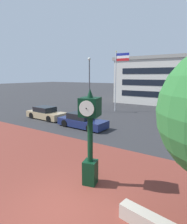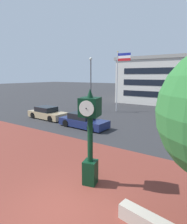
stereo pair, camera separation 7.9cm
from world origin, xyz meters
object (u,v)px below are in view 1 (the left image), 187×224
object	(u,v)px
car_street_distant	(46,113)
street_lamp_post	(89,79)
flagpole_primary	(117,76)
car_street_mid	(82,121)
street_clock	(90,134)

from	to	relation	value
car_street_distant	street_lamp_post	xyz separation A→B (m)	(1.73, 5.75, 3.53)
car_street_distant	street_lamp_post	distance (m)	6.97
flagpole_primary	street_lamp_post	xyz separation A→B (m)	(-2.72, -2.22, -0.43)
car_street_mid	flagpole_primary	bearing A→B (deg)	-171.36
street_clock	flagpole_primary	distance (m)	17.13
car_street_distant	flagpole_primary	world-z (taller)	flagpole_primary
street_clock	flagpole_primary	xyz separation A→B (m)	(-6.44, 15.70, 2.34)
street_lamp_post	flagpole_primary	bearing A→B (deg)	39.28
flagpole_primary	street_lamp_post	world-z (taller)	flagpole_primary
flagpole_primary	street_lamp_post	distance (m)	3.54
car_street_mid	street_clock	bearing A→B (deg)	41.76
street_clock	flagpole_primary	size ratio (longest dim) A/B	0.54
car_street_mid	street_lamp_post	xyz separation A→B (m)	(-3.55, 6.44, 3.53)
car_street_mid	street_lamp_post	size ratio (longest dim) A/B	0.69
car_street_mid	car_street_distant	distance (m)	5.33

